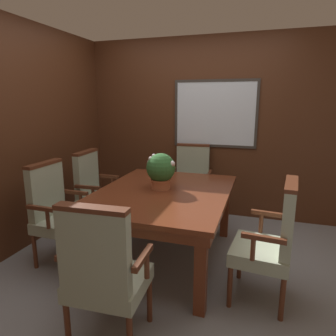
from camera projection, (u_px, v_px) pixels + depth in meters
name	position (u px, v px, depth m)	size (l,w,h in m)	color
ground_plane	(158.00, 264.00, 3.02)	(14.00, 14.00, 0.00)	gray
wall_back	(196.00, 128.00, 4.22)	(7.20, 0.08, 2.45)	#4C2816
wall_left	(20.00, 137.00, 3.21)	(0.06, 7.20, 2.45)	#4C2816
dining_table	(163.00, 199.00, 3.00)	(1.28, 1.64, 0.73)	maroon
chair_head_far	(191.00, 179.00, 4.15)	(0.56, 0.48, 1.02)	#562B19
chair_right_near	(272.00, 238.00, 2.36)	(0.50, 0.57, 1.02)	#562B19
chair_left_far	(95.00, 190.00, 3.65)	(0.47, 0.56, 1.02)	#562B19
chair_left_near	(56.00, 209.00, 2.99)	(0.46, 0.55, 1.02)	#562B19
chair_head_near	(103.00, 271.00, 1.91)	(0.56, 0.48, 1.02)	#562B19
potted_plant	(161.00, 170.00, 3.01)	(0.30, 0.29, 0.37)	#B2603D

